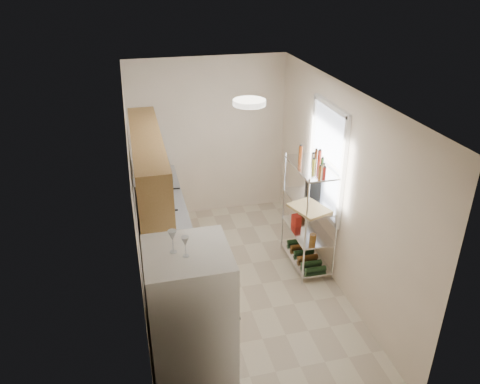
{
  "coord_description": "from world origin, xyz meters",
  "views": [
    {
      "loc": [
        -1.21,
        -4.82,
        3.88
      ],
      "look_at": [
        0.04,
        0.25,
        1.28
      ],
      "focal_mm": 35.0,
      "sensor_mm": 36.0,
      "label": 1
    }
  ],
  "objects_px": {
    "refrigerator": "(192,333)",
    "rice_cooker": "(160,212)",
    "frying_pan_large": "(154,211)",
    "cutting_board": "(309,208)",
    "espresso_machine": "(313,183)"
  },
  "relations": [
    {
      "from": "cutting_board",
      "to": "frying_pan_large",
      "type": "bearing_deg",
      "value": 162.58
    },
    {
      "from": "frying_pan_large",
      "to": "rice_cooker",
      "type": "bearing_deg",
      "value": -59.42
    },
    {
      "from": "refrigerator",
      "to": "cutting_board",
      "type": "distance_m",
      "value": 2.45
    },
    {
      "from": "refrigerator",
      "to": "rice_cooker",
      "type": "xyz_separation_m",
      "value": [
        -0.08,
        2.1,
        0.13
      ]
    },
    {
      "from": "refrigerator",
      "to": "frying_pan_large",
      "type": "xyz_separation_m",
      "value": [
        -0.15,
        2.28,
        0.05
      ]
    },
    {
      "from": "refrigerator",
      "to": "frying_pan_large",
      "type": "relative_size",
      "value": 6.37
    },
    {
      "from": "refrigerator",
      "to": "espresso_machine",
      "type": "distance_m",
      "value": 2.93
    },
    {
      "from": "frying_pan_large",
      "to": "cutting_board",
      "type": "bearing_deg",
      "value": -7.78
    },
    {
      "from": "rice_cooker",
      "to": "refrigerator",
      "type": "bearing_deg",
      "value": -87.83
    },
    {
      "from": "refrigerator",
      "to": "rice_cooker",
      "type": "relative_size",
      "value": 7.18
    },
    {
      "from": "refrigerator",
      "to": "frying_pan_large",
      "type": "distance_m",
      "value": 2.29
    },
    {
      "from": "frying_pan_large",
      "to": "espresso_machine",
      "type": "relative_size",
      "value": 0.89
    },
    {
      "from": "refrigerator",
      "to": "espresso_machine",
      "type": "relative_size",
      "value": 5.64
    },
    {
      "from": "frying_pan_large",
      "to": "espresso_machine",
      "type": "xyz_separation_m",
      "value": [
        2.14,
        -0.16,
        0.24
      ]
    },
    {
      "from": "rice_cooker",
      "to": "frying_pan_large",
      "type": "bearing_deg",
      "value": 110.94
    }
  ]
}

